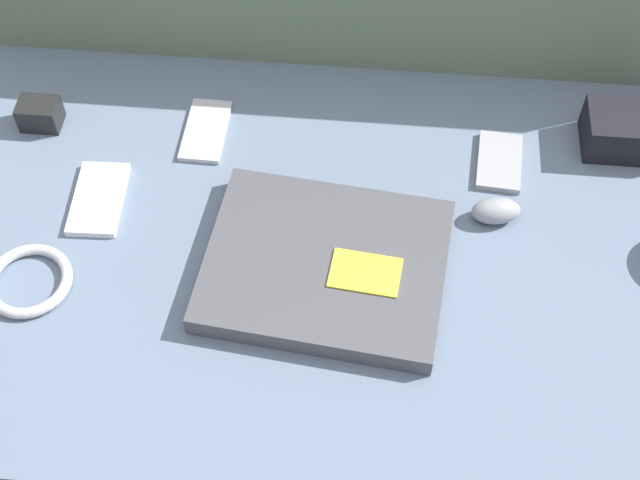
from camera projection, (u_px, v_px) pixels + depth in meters
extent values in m
plane|color=#4C4742|center=(320.00, 298.00, 1.30)|extent=(8.00, 8.00, 0.00)
cube|color=slate|center=(320.00, 275.00, 1.25)|extent=(1.17, 0.70, 0.13)
cube|color=#47474C|center=(325.00, 265.00, 1.16)|extent=(0.33, 0.28, 0.03)
cube|color=yellow|center=(365.00, 273.00, 1.14)|extent=(0.10, 0.07, 0.00)
ellipsoid|color=gray|center=(496.00, 211.00, 1.21)|extent=(0.07, 0.05, 0.03)
cube|color=silver|center=(99.00, 199.00, 1.24)|extent=(0.07, 0.13, 0.01)
cube|color=#B7B7BC|center=(206.00, 131.00, 1.32)|extent=(0.06, 0.12, 0.01)
cube|color=#99999E|center=(499.00, 162.00, 1.28)|extent=(0.07, 0.11, 0.01)
cube|color=black|center=(629.00, 131.00, 1.28)|extent=(0.13, 0.08, 0.06)
cube|color=black|center=(40.00, 114.00, 1.31)|extent=(0.06, 0.04, 0.04)
torus|color=#B2B2B7|center=(29.00, 281.00, 1.16)|extent=(0.11, 0.11, 0.01)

